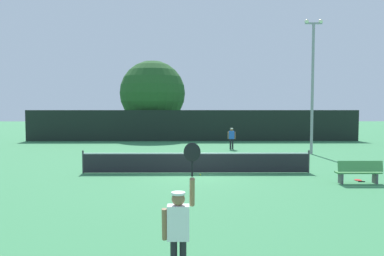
{
  "coord_description": "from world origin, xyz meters",
  "views": [
    {
      "loc": [
        -0.34,
        -17.04,
        3.12
      ],
      "look_at": [
        -0.16,
        4.51,
        1.85
      ],
      "focal_mm": 34.32,
      "sensor_mm": 36.0,
      "label": 1
    }
  ],
  "objects_px": {
    "tennis_ball": "(200,175)",
    "parked_car_far": "(251,129)",
    "player_receiving": "(232,136)",
    "parked_car_near": "(124,128)",
    "large_tree": "(153,93)",
    "parked_car_mid": "(210,128)",
    "spare_racket": "(358,180)",
    "light_pole": "(313,78)",
    "player_serving": "(179,224)",
    "courtside_bench": "(359,172)"
  },
  "relations": [
    {
      "from": "tennis_ball",
      "to": "parked_car_far",
      "type": "relative_size",
      "value": 0.02
    },
    {
      "from": "player_receiving",
      "to": "parked_car_near",
      "type": "relative_size",
      "value": 0.37
    },
    {
      "from": "large_tree",
      "to": "parked_car_far",
      "type": "bearing_deg",
      "value": 12.79
    },
    {
      "from": "parked_car_mid",
      "to": "spare_racket",
      "type": "bearing_deg",
      "value": -82.32
    },
    {
      "from": "parked_car_near",
      "to": "parked_car_far",
      "type": "bearing_deg",
      "value": -7.72
    },
    {
      "from": "light_pole",
      "to": "parked_car_mid",
      "type": "bearing_deg",
      "value": 110.84
    },
    {
      "from": "player_serving",
      "to": "tennis_ball",
      "type": "relative_size",
      "value": 36.66
    },
    {
      "from": "player_serving",
      "to": "parked_car_near",
      "type": "relative_size",
      "value": 0.59
    },
    {
      "from": "light_pole",
      "to": "large_tree",
      "type": "height_order",
      "value": "light_pole"
    },
    {
      "from": "player_serving",
      "to": "light_pole",
      "type": "bearing_deg",
      "value": 65.03
    },
    {
      "from": "parked_car_mid",
      "to": "light_pole",
      "type": "bearing_deg",
      "value": -73.14
    },
    {
      "from": "parked_car_mid",
      "to": "parked_car_far",
      "type": "height_order",
      "value": "same"
    },
    {
      "from": "courtside_bench",
      "to": "light_pole",
      "type": "xyz_separation_m",
      "value": [
        1.18,
        9.26,
        4.46
      ]
    },
    {
      "from": "player_receiving",
      "to": "tennis_ball",
      "type": "distance_m",
      "value": 10.44
    },
    {
      "from": "light_pole",
      "to": "parked_car_far",
      "type": "relative_size",
      "value": 1.98
    },
    {
      "from": "courtside_bench",
      "to": "light_pole",
      "type": "distance_m",
      "value": 10.34
    },
    {
      "from": "tennis_ball",
      "to": "spare_racket",
      "type": "height_order",
      "value": "tennis_ball"
    },
    {
      "from": "courtside_bench",
      "to": "large_tree",
      "type": "relative_size",
      "value": 0.24
    },
    {
      "from": "player_receiving",
      "to": "parked_car_mid",
      "type": "bearing_deg",
      "value": -85.94
    },
    {
      "from": "courtside_bench",
      "to": "parked_car_far",
      "type": "xyz_separation_m",
      "value": [
        -0.27,
        24.15,
        0.3
      ]
    },
    {
      "from": "parked_car_near",
      "to": "parked_car_far",
      "type": "xyz_separation_m",
      "value": [
        13.77,
        -1.45,
        0.0
      ]
    },
    {
      "from": "tennis_ball",
      "to": "spare_racket",
      "type": "bearing_deg",
      "value": -10.46
    },
    {
      "from": "spare_racket",
      "to": "parked_car_far",
      "type": "bearing_deg",
      "value": 91.35
    },
    {
      "from": "parked_car_mid",
      "to": "parked_car_far",
      "type": "xyz_separation_m",
      "value": [
        4.38,
        -0.4,
        0.0
      ]
    },
    {
      "from": "player_serving",
      "to": "spare_racket",
      "type": "xyz_separation_m",
      "value": [
        7.32,
        8.99,
        -1.07
      ]
    },
    {
      "from": "tennis_ball",
      "to": "parked_car_far",
      "type": "xyz_separation_m",
      "value": [
        6.07,
        22.3,
        0.74
      ]
    },
    {
      "from": "tennis_ball",
      "to": "parked_car_near",
      "type": "height_order",
      "value": "parked_car_near"
    },
    {
      "from": "tennis_ball",
      "to": "parked_car_far",
      "type": "height_order",
      "value": "parked_car_far"
    },
    {
      "from": "player_receiving",
      "to": "tennis_ball",
      "type": "xyz_separation_m",
      "value": [
        -2.58,
        -10.08,
        -0.91
      ]
    },
    {
      "from": "tennis_ball",
      "to": "parked_car_near",
      "type": "xyz_separation_m",
      "value": [
        -7.7,
        23.75,
        0.74
      ]
    },
    {
      "from": "courtside_bench",
      "to": "parked_car_near",
      "type": "bearing_deg",
      "value": 118.72
    },
    {
      "from": "player_receiving",
      "to": "spare_racket",
      "type": "bearing_deg",
      "value": 109.68
    },
    {
      "from": "spare_racket",
      "to": "courtside_bench",
      "type": "bearing_deg",
      "value": -114.69
    },
    {
      "from": "player_serving",
      "to": "large_tree",
      "type": "height_order",
      "value": "large_tree"
    },
    {
      "from": "tennis_ball",
      "to": "parked_car_mid",
      "type": "height_order",
      "value": "parked_car_mid"
    },
    {
      "from": "parked_car_near",
      "to": "large_tree",
      "type": "bearing_deg",
      "value": -48.14
    },
    {
      "from": "player_receiving",
      "to": "parked_car_mid",
      "type": "xyz_separation_m",
      "value": [
        -0.9,
        12.63,
        -0.17
      ]
    },
    {
      "from": "player_serving",
      "to": "tennis_ball",
      "type": "distance_m",
      "value": 10.3
    },
    {
      "from": "tennis_ball",
      "to": "large_tree",
      "type": "distance_m",
      "value": 20.87
    },
    {
      "from": "tennis_ball",
      "to": "light_pole",
      "type": "xyz_separation_m",
      "value": [
        7.51,
        7.4,
        4.91
      ]
    },
    {
      "from": "player_serving",
      "to": "spare_racket",
      "type": "height_order",
      "value": "player_serving"
    },
    {
      "from": "player_serving",
      "to": "large_tree",
      "type": "bearing_deg",
      "value": 96.47
    },
    {
      "from": "light_pole",
      "to": "courtside_bench",
      "type": "bearing_deg",
      "value": -97.26
    },
    {
      "from": "player_serving",
      "to": "parked_car_mid",
      "type": "distance_m",
      "value": 33.01
    },
    {
      "from": "player_receiving",
      "to": "parked_car_near",
      "type": "height_order",
      "value": "parked_car_near"
    },
    {
      "from": "parked_car_near",
      "to": "parked_car_mid",
      "type": "distance_m",
      "value": 9.44
    },
    {
      "from": "tennis_ball",
      "to": "parked_car_mid",
      "type": "relative_size",
      "value": 0.02
    },
    {
      "from": "player_receiving",
      "to": "parked_car_far",
      "type": "relative_size",
      "value": 0.35
    },
    {
      "from": "player_receiving",
      "to": "light_pole",
      "type": "xyz_separation_m",
      "value": [
        4.93,
        -2.68,
        4.0
      ]
    },
    {
      "from": "spare_racket",
      "to": "light_pole",
      "type": "distance_m",
      "value": 9.97
    }
  ]
}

